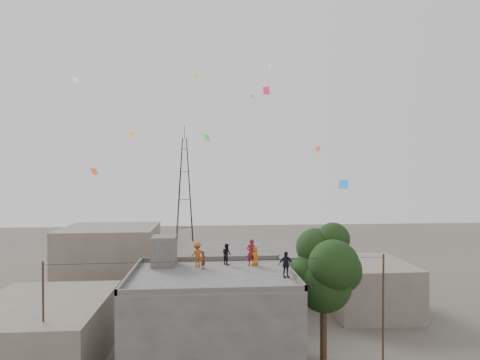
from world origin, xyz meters
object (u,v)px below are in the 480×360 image
object	(u,v)px
transmission_tower	(185,194)
person_red_adult	(251,252)
tree	(326,270)
person_dark_adult	(286,264)
stair_head_box	(164,251)

from	to	relation	value
transmission_tower	person_red_adult	bearing A→B (deg)	-79.99
tree	transmission_tower	distance (m)	41.12
transmission_tower	person_red_adult	size ratio (longest dim) A/B	11.23
transmission_tower	person_dark_adult	bearing A→B (deg)	-78.45
stair_head_box	person_dark_adult	xyz separation A→B (m)	(7.60, -3.69, -0.22)
tree	transmission_tower	size ratio (longest dim) A/B	0.45
person_red_adult	person_dark_adult	size ratio (longest dim) A/B	1.14
tree	person_red_adult	size ratio (longest dim) A/B	5.11
tree	person_dark_adult	distance (m)	3.50
transmission_tower	person_dark_adult	world-z (taller)	transmission_tower
tree	transmission_tower	bearing A→B (deg)	106.09
stair_head_box	person_red_adult	bearing A→B (deg)	-3.90
person_red_adult	person_dark_adult	bearing A→B (deg)	105.42
stair_head_box	person_red_adult	xyz separation A→B (m)	(5.87, -0.40, -0.11)
stair_head_box	tree	distance (m)	10.80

